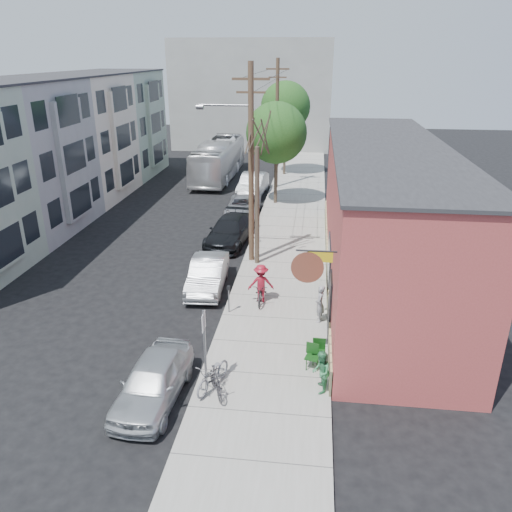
# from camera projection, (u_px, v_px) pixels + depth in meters

# --- Properties ---
(ground) EXTENTS (120.00, 120.00, 0.00)m
(ground) POSITION_uv_depth(u_px,v_px,m) (177.00, 315.00, 21.52)
(ground) COLOR black
(sidewalk) EXTENTS (4.50, 58.00, 0.15)m
(sidewalk) POSITION_uv_depth(u_px,v_px,m) (290.00, 233.00, 31.14)
(sidewalk) COLOR #9B9990
(sidewalk) RESTS_ON ground
(cafe_building) EXTENTS (6.60, 20.20, 6.61)m
(cafe_building) POSITION_uv_depth(u_px,v_px,m) (383.00, 215.00, 23.87)
(cafe_building) COLOR #A53F3D
(cafe_building) RESTS_ON ground
(apartment_row) EXTENTS (6.30, 32.00, 9.00)m
(apartment_row) POSITION_uv_depth(u_px,v_px,m) (58.00, 148.00, 34.01)
(apartment_row) COLOR #9AAD92
(apartment_row) RESTS_ON ground
(end_cap_building) EXTENTS (18.00, 8.00, 12.00)m
(end_cap_building) POSITION_uv_depth(u_px,v_px,m) (253.00, 94.00, 58.08)
(end_cap_building) COLOR #959691
(end_cap_building) RESTS_ON ground
(sign_post) EXTENTS (0.07, 0.45, 2.80)m
(sign_post) POSITION_uv_depth(u_px,v_px,m) (205.00, 341.00, 16.15)
(sign_post) COLOR slate
(sign_post) RESTS_ON sidewalk
(parking_meter_near) EXTENTS (0.14, 0.14, 1.24)m
(parking_meter_near) POSITION_uv_depth(u_px,v_px,m) (229.00, 295.00, 21.14)
(parking_meter_near) COLOR slate
(parking_meter_near) RESTS_ON sidewalk
(parking_meter_far) EXTENTS (0.14, 0.14, 1.24)m
(parking_meter_far) POSITION_uv_depth(u_px,v_px,m) (253.00, 230.00, 28.80)
(parking_meter_far) COLOR slate
(parking_meter_far) RESTS_ON sidewalk
(utility_pole_near) EXTENTS (3.57, 0.28, 10.00)m
(utility_pole_near) POSITION_uv_depth(u_px,v_px,m) (250.00, 162.00, 24.94)
(utility_pole_near) COLOR #503A28
(utility_pole_near) RESTS_ON sidewalk
(utility_pole_far) EXTENTS (1.80, 0.28, 10.00)m
(utility_pole_far) POSITION_uv_depth(u_px,v_px,m) (277.00, 123.00, 39.60)
(utility_pole_far) COLOR #503A28
(utility_pole_far) RESTS_ON sidewalk
(tree_bare) EXTENTS (0.24, 0.24, 6.11)m
(tree_bare) POSITION_uv_depth(u_px,v_px,m) (257.00, 207.00, 25.37)
(tree_bare) COLOR #44392C
(tree_bare) RESTS_ON sidewalk
(tree_leafy_mid) EXTENTS (4.33, 4.33, 7.26)m
(tree_leafy_mid) POSITION_uv_depth(u_px,v_px,m) (276.00, 133.00, 35.21)
(tree_leafy_mid) COLOR #44392C
(tree_leafy_mid) RESTS_ON sidewalk
(tree_leafy_far) EXTENTS (4.35, 4.35, 8.16)m
(tree_leafy_far) POSITION_uv_depth(u_px,v_px,m) (285.00, 107.00, 43.70)
(tree_leafy_far) COLOR #44392C
(tree_leafy_far) RESTS_ON sidewalk
(patio_chair_a) EXTENTS (0.62, 0.62, 0.88)m
(patio_chair_a) POSITION_uv_depth(u_px,v_px,m) (312.00, 357.00, 17.50)
(patio_chair_a) COLOR #103C11
(patio_chair_a) RESTS_ON sidewalk
(patio_chair_b) EXTENTS (0.52, 0.52, 0.88)m
(patio_chair_b) POSITION_uv_depth(u_px,v_px,m) (319.00, 352.00, 17.78)
(patio_chair_b) COLOR #103C11
(patio_chair_b) RESTS_ON sidewalk
(patron_grey) EXTENTS (0.41, 0.60, 1.61)m
(patron_grey) POSITION_uv_depth(u_px,v_px,m) (320.00, 304.00, 20.43)
(patron_grey) COLOR gray
(patron_grey) RESTS_ON sidewalk
(patron_green) EXTENTS (0.58, 0.73, 1.49)m
(patron_green) POSITION_uv_depth(u_px,v_px,m) (321.00, 372.00, 16.16)
(patron_green) COLOR #34824E
(patron_green) RESTS_ON sidewalk
(cyclist) EXTENTS (1.25, 0.85, 1.78)m
(cyclist) POSITION_uv_depth(u_px,v_px,m) (261.00, 283.00, 22.04)
(cyclist) COLOR maroon
(cyclist) RESTS_ON sidewalk
(cyclist_bike) EXTENTS (0.67, 1.83, 0.96)m
(cyclist_bike) POSITION_uv_depth(u_px,v_px,m) (261.00, 292.00, 22.19)
(cyclist_bike) COLOR black
(cyclist_bike) RESTS_ON sidewalk
(parked_bike_a) EXTENTS (1.04, 1.56, 0.91)m
(parked_bike_a) POSITION_uv_depth(u_px,v_px,m) (216.00, 382.00, 16.13)
(parked_bike_a) COLOR black
(parked_bike_a) RESTS_ON sidewalk
(parked_bike_b) EXTENTS (1.28, 2.00, 0.99)m
(parked_bike_b) POSITION_uv_depth(u_px,v_px,m) (213.00, 375.00, 16.45)
(parked_bike_b) COLOR slate
(parked_bike_b) RESTS_ON sidewalk
(car_0) EXTENTS (1.95, 4.39, 1.47)m
(car_0) POSITION_uv_depth(u_px,v_px,m) (153.00, 381.00, 15.99)
(car_0) COLOR #B6BBBF
(car_0) RESTS_ON ground
(car_1) EXTENTS (1.79, 4.53, 1.47)m
(car_1) POSITION_uv_depth(u_px,v_px,m) (208.00, 274.00, 23.70)
(car_1) COLOR #A5A8AD
(car_1) RESTS_ON ground
(car_2) EXTENTS (2.62, 5.41, 1.52)m
(car_2) POSITION_uv_depth(u_px,v_px,m) (230.00, 231.00, 29.37)
(car_2) COLOR black
(car_2) RESTS_ON ground
(car_3) EXTENTS (2.26, 4.74, 1.31)m
(car_3) POSITION_uv_depth(u_px,v_px,m) (243.00, 206.00, 34.44)
(car_3) COLOR #9FA1A7
(car_3) RESTS_ON ground
(car_4) EXTENTS (2.11, 5.26, 1.70)m
(car_4) POSITION_uv_depth(u_px,v_px,m) (253.00, 185.00, 39.35)
(car_4) COLOR #95999B
(car_4) RESTS_ON ground
(bus) EXTENTS (2.94, 11.88, 3.30)m
(bus) POSITION_uv_depth(u_px,v_px,m) (219.00, 160.00, 44.51)
(bus) COLOR white
(bus) RESTS_ON ground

